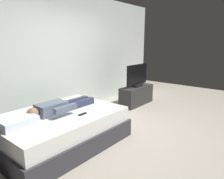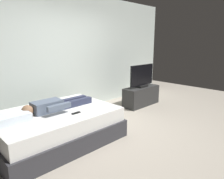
{
  "view_description": "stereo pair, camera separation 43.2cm",
  "coord_description": "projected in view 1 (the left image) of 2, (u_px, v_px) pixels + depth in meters",
  "views": [
    {
      "loc": [
        -2.89,
        -2.09,
        1.67
      ],
      "look_at": [
        0.37,
        0.59,
        0.69
      ],
      "focal_mm": 32.98,
      "sensor_mm": 36.0,
      "label": 1
    },
    {
      "loc": [
        -2.6,
        -2.41,
        1.67
      ],
      "look_at": [
        0.37,
        0.59,
        0.69
      ],
      "focal_mm": 32.98,
      "sensor_mm": 36.0,
      "label": 2
    }
  ],
  "objects": [
    {
      "name": "ground_plane",
      "position": [
        124.0,
        133.0,
        3.84
      ],
      "size": [
        10.0,
        10.0,
        0.0
      ],
      "primitive_type": "plane",
      "color": "#ADA393"
    },
    {
      "name": "back_wall",
      "position": [
        73.0,
        53.0,
        4.96
      ],
      "size": [
        6.4,
        0.1,
        2.8
      ],
      "primitive_type": "cube",
      "color": "silver",
      "rests_on": "ground"
    },
    {
      "name": "bed",
      "position": [
        61.0,
        129.0,
        3.42
      ],
      "size": [
        2.03,
        1.44,
        0.54
      ],
      "color": "#333338",
      "rests_on": "ground"
    },
    {
      "name": "pillow",
      "position": [
        18.0,
        122.0,
        2.82
      ],
      "size": [
        0.48,
        0.34,
        0.12
      ],
      "primitive_type": "cube",
      "color": "white",
      "rests_on": "bed"
    },
    {
      "name": "person",
      "position": [
        59.0,
        107.0,
        3.39
      ],
      "size": [
        1.26,
        0.46,
        0.18
      ],
      "color": "slate",
      "rests_on": "bed"
    },
    {
      "name": "remote",
      "position": [
        83.0,
        114.0,
        3.27
      ],
      "size": [
        0.15,
        0.04,
        0.02
      ],
      "primitive_type": "cube",
      "color": "black",
      "rests_on": "bed"
    },
    {
      "name": "tv_stand",
      "position": [
        136.0,
        95.0,
        5.59
      ],
      "size": [
        1.1,
        0.4,
        0.5
      ],
      "primitive_type": "cube",
      "color": "#2D2D2D",
      "rests_on": "ground"
    },
    {
      "name": "tv",
      "position": [
        137.0,
        76.0,
        5.47
      ],
      "size": [
        0.88,
        0.2,
        0.59
      ],
      "color": "black",
      "rests_on": "tv_stand"
    }
  ]
}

